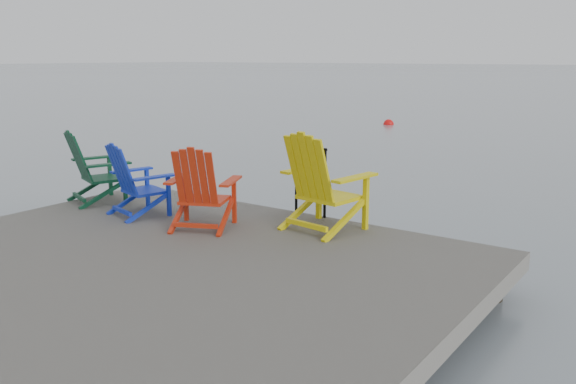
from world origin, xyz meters
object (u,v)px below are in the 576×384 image
Objects in this scene: handrail at (310,174)px; buoy_b at (389,125)px; chair_green at (93,167)px; chair_red at (201,188)px; chair_yellow at (321,182)px; chair_blue at (135,180)px.

buoy_b is (-5.94, 14.61, -1.04)m from handrail.
chair_green reaches higher than chair_red.
handrail is at bearing 36.26° from chair_red.
buoy_b is (-3.04, 15.75, -1.01)m from chair_green.
chair_red is at bearing -138.50° from chair_yellow.
chair_green reaches higher than handrail.
handrail is at bearing -67.87° from buoy_b.
chair_red reaches higher than handrail.
chair_blue is 0.81× the size of chair_yellow.
chair_green is 1.07× the size of chair_blue.
handrail is at bearing 42.24° from chair_green.
chair_green is 2.54× the size of buoy_b.
handrail is at bearing 50.30° from chair_blue.
buoy_b is (-4.10, 15.90, -0.97)m from chair_blue.
chair_yellow is at bearing -46.26° from handrail.
chair_yellow is 2.93× the size of buoy_b.
chair_yellow is at bearing 31.46° from chair_green.
handrail is 3.11m from chair_green.
buoy_b is (-6.42, 15.11, -1.09)m from chair_yellow.
chair_red reaches higher than chair_blue.
chair_yellow is (1.20, 0.78, 0.08)m from chair_red.
chair_red is at bearing 17.12° from chair_green.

